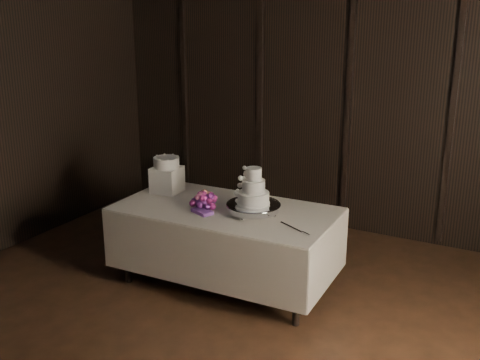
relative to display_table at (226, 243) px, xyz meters
name	(u,v)px	position (x,y,z in m)	size (l,w,h in m)	color
room	(164,183)	(0.50, -1.58, 1.08)	(6.08, 7.08, 3.08)	black
display_table	(226,243)	(0.00, 0.00, 0.00)	(2.02, 1.10, 0.76)	silver
cake_stand	(253,209)	(0.29, 0.00, 0.39)	(0.48, 0.48, 0.09)	silver
wedding_cake	(250,190)	(0.26, -0.02, 0.56)	(0.31, 0.28, 0.33)	white
bouquet	(205,201)	(-0.17, -0.09, 0.41)	(0.31, 0.41, 0.20)	#CA5887
box_pedestal	(167,180)	(-0.75, 0.15, 0.47)	(0.26, 0.26, 0.25)	white
small_cake	(166,162)	(-0.75, 0.15, 0.64)	(0.25, 0.25, 0.10)	white
cake_knife	(291,227)	(0.71, -0.15, 0.35)	(0.37, 0.02, 0.01)	silver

